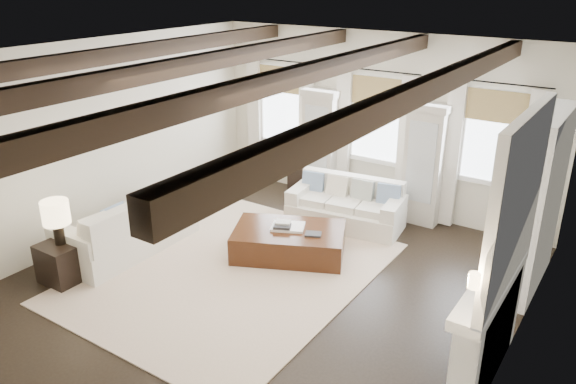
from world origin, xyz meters
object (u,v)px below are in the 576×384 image
Objects in this scene: sofa_left at (130,229)px; ottoman at (289,242)px; side_table_front at (64,262)px; sofa_back at (347,207)px; side_table_back at (302,180)px.

ottoman is at bearing 30.31° from sofa_left.
side_table_front is at bearing -158.09° from ottoman.
side_table_front is at bearing -95.20° from sofa_left.
sofa_back reaches higher than side_table_front.
sofa_back is 1.61m from side_table_back.
sofa_left is (-2.36, -2.75, 0.05)m from sofa_back.
sofa_left is 3.86× the size of side_table_front.
sofa_back reaches higher than ottoman.
sofa_back is 4.62m from side_table_front.
side_table_back is at bearing 93.11° from ottoman.
side_table_back is (1.05, 4.67, 0.02)m from side_table_front.
ottoman is 2.75× the size of side_table_back.
sofa_back is at bearing 57.69° from side_table_front.
sofa_back is at bearing -28.42° from side_table_back.
sofa_left is at bearing -174.65° from ottoman.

